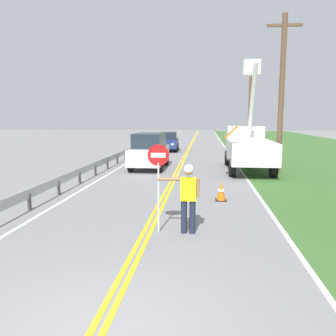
% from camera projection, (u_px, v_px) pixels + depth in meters
% --- Properties ---
extents(ground_plane, '(160.00, 160.00, 0.00)m').
position_uv_depth(ground_plane, '(96.00, 335.00, 4.76)').
color(ground_plane, gray).
extents(centerline_yellow_left, '(0.11, 110.00, 0.01)m').
position_uv_depth(centerline_yellow_left, '(182.00, 160.00, 24.44)').
color(centerline_yellow_left, yellow).
rests_on(centerline_yellow_left, ground).
extents(centerline_yellow_right, '(0.11, 110.00, 0.01)m').
position_uv_depth(centerline_yellow_right, '(185.00, 160.00, 24.43)').
color(centerline_yellow_right, yellow).
rests_on(centerline_yellow_right, ground).
extents(edge_line_right, '(0.12, 110.00, 0.01)m').
position_uv_depth(edge_line_right, '(234.00, 161.00, 24.06)').
color(edge_line_right, silver).
rests_on(edge_line_right, ground).
extents(edge_line_left, '(0.12, 110.00, 0.01)m').
position_uv_depth(edge_line_left, '(134.00, 159.00, 24.81)').
color(edge_line_left, silver).
rests_on(edge_line_left, ground).
extents(flagger_worker, '(1.09, 0.25, 1.83)m').
position_uv_depth(flagger_worker, '(188.00, 194.00, 8.82)').
color(flagger_worker, '#1E2338').
rests_on(flagger_worker, ground).
extents(stop_sign_paddle, '(0.56, 0.04, 2.33)m').
position_uv_depth(stop_sign_paddle, '(158.00, 168.00, 8.80)').
color(stop_sign_paddle, silver).
rests_on(stop_sign_paddle, ground).
extents(utility_bucket_truck, '(2.72, 6.83, 6.10)m').
position_uv_depth(utility_bucket_truck, '(248.00, 145.00, 19.73)').
color(utility_bucket_truck, white).
rests_on(utility_bucket_truck, ground).
extents(oncoming_suv_nearest, '(1.96, 4.63, 2.10)m').
position_uv_depth(oncoming_suv_nearest, '(149.00, 151.00, 20.33)').
color(oncoming_suv_nearest, silver).
rests_on(oncoming_suv_nearest, ground).
extents(oncoming_sedan_second, '(2.04, 4.17, 1.70)m').
position_uv_depth(oncoming_sedan_second, '(168.00, 142.00, 31.09)').
color(oncoming_sedan_second, navy).
rests_on(oncoming_sedan_second, ground).
extents(utility_pole_near, '(1.80, 0.28, 8.36)m').
position_uv_depth(utility_pole_near, '(282.00, 92.00, 18.22)').
color(utility_pole_near, brown).
rests_on(utility_pole_near, ground).
extents(utility_pole_mid, '(1.80, 0.28, 8.54)m').
position_uv_depth(utility_pole_mid, '(250.00, 103.00, 33.83)').
color(utility_pole_mid, brown).
rests_on(utility_pole_mid, ground).
extents(traffic_cone_lead, '(0.40, 0.40, 0.70)m').
position_uv_depth(traffic_cone_lead, '(221.00, 191.00, 12.45)').
color(traffic_cone_lead, orange).
rests_on(traffic_cone_lead, ground).
extents(guardrail_left_shoulder, '(0.10, 32.00, 0.71)m').
position_uv_depth(guardrail_left_shoulder, '(112.00, 158.00, 21.25)').
color(guardrail_left_shoulder, '#9EA0A3').
rests_on(guardrail_left_shoulder, ground).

